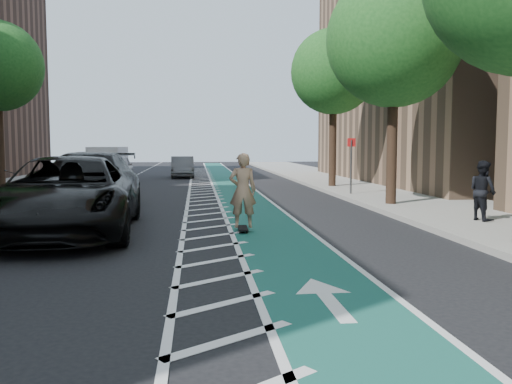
{
  "coord_description": "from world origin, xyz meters",
  "views": [
    {
      "loc": [
        1.15,
        -10.13,
        2.2
      ],
      "look_at": [
        2.53,
        2.42,
        1.1
      ],
      "focal_mm": 38.0,
      "sensor_mm": 36.0,
      "label": 1
    }
  ],
  "objects": [
    {
      "name": "barrel_a",
      "position": [
        -2.2,
        8.04,
        0.44
      ],
      "size": [
        0.68,
        0.68,
        0.93
      ],
      "color": "#FE500D",
      "rests_on": "ground"
    },
    {
      "name": "tree_r_c",
      "position": [
        7.9,
        8.0,
        5.77
      ],
      "size": [
        4.2,
        4.2,
        7.9
      ],
      "color": "#382619",
      "rests_on": "ground"
    },
    {
      "name": "skateboard",
      "position": [
        2.3,
        3.42,
        0.09
      ],
      "size": [
        0.27,
        0.86,
        0.11
      ],
      "rotation": [
        0.0,
        0.0,
        -0.04
      ],
      "color": "black",
      "rests_on": "ground"
    },
    {
      "name": "barrel_c",
      "position": [
        -2.4,
        14.98,
        0.48
      ],
      "size": [
        0.74,
        0.74,
        1.01
      ],
      "color": "orange",
      "rests_on": "ground"
    },
    {
      "name": "barrel_b",
      "position": [
        -2.66,
        14.0,
        0.49
      ],
      "size": [
        0.75,
        0.75,
        1.03
      ],
      "color": "#F85D0D",
      "rests_on": "ground"
    },
    {
      "name": "box_truck",
      "position": [
        -5.38,
        29.92,
        0.94
      ],
      "size": [
        2.65,
        5.1,
        2.04
      ],
      "rotation": [
        0.0,
        0.0,
        -0.1
      ],
      "color": "silver",
      "rests_on": "ground"
    },
    {
      "name": "suv_far",
      "position": [
        -2.4,
        8.08,
        0.98
      ],
      "size": [
        2.79,
        6.79,
        1.97
      ],
      "primitive_type": "imported",
      "rotation": [
        0.0,
        0.0,
        -0.01
      ],
      "color": "black",
      "rests_on": "ground"
    },
    {
      "name": "building_right_far",
      "position": [
        17.5,
        20.0,
        9.5
      ],
      "size": [
        14.0,
        22.0,
        19.0
      ],
      "primitive_type": "cube",
      "color": "#84664C",
      "rests_on": "ground"
    },
    {
      "name": "pedestrian",
      "position": [
        8.86,
        3.72,
        0.96
      ],
      "size": [
        0.76,
        0.9,
        1.63
      ],
      "primitive_type": "imported",
      "rotation": [
        0.0,
        0.0,
        1.77
      ],
      "color": "black",
      "rests_on": "sidewalk_right"
    },
    {
      "name": "skateboarder",
      "position": [
        2.3,
        3.42,
        1.06
      ],
      "size": [
        0.7,
        0.48,
        1.88
      ],
      "primitive_type": "imported",
      "rotation": [
        0.0,
        0.0,
        3.11
      ],
      "color": "tan",
      "rests_on": "skateboard"
    },
    {
      "name": "sidewalk_right",
      "position": [
        9.5,
        10.0,
        0.07
      ],
      "size": [
        5.0,
        90.0,
        0.15
      ],
      "primitive_type": "cube",
      "color": "gray",
      "rests_on": "ground"
    },
    {
      "name": "car_silver",
      "position": [
        -3.66,
        23.3,
        0.81
      ],
      "size": [
        2.26,
        4.86,
        1.61
      ],
      "primitive_type": "imported",
      "rotation": [
        0.0,
        0.0,
        0.08
      ],
      "color": "#98989D",
      "rests_on": "ground"
    },
    {
      "name": "buffer_strip",
      "position": [
        1.5,
        10.0,
        0.01
      ],
      "size": [
        1.4,
        90.0,
        0.01
      ],
      "primitive_type": "cube",
      "color": "silver",
      "rests_on": "ground"
    },
    {
      "name": "bike_lane",
      "position": [
        3.0,
        10.0,
        0.01
      ],
      "size": [
        2.0,
        90.0,
        0.01
      ],
      "primitive_type": "cube",
      "color": "#19584B",
      "rests_on": "ground"
    },
    {
      "name": "ground",
      "position": [
        0.0,
        0.0,
        0.0
      ],
      "size": [
        120.0,
        120.0,
        0.0
      ],
      "primitive_type": "plane",
      "color": "black",
      "rests_on": "ground"
    },
    {
      "name": "tree_r_d",
      "position": [
        7.9,
        16.0,
        5.77
      ],
      "size": [
        4.2,
        4.2,
        7.9
      ],
      "color": "#382619",
      "rests_on": "ground"
    },
    {
      "name": "curb_right",
      "position": [
        7.05,
        10.0,
        0.08
      ],
      "size": [
        0.12,
        90.0,
        0.16
      ],
      "primitive_type": "cube",
      "color": "gray",
      "rests_on": "ground"
    },
    {
      "name": "sign_post",
      "position": [
        7.6,
        12.0,
        1.35
      ],
      "size": [
        0.35,
        0.08,
        2.47
      ],
      "color": "#4C4C4C",
      "rests_on": "ground"
    },
    {
      "name": "car_grey",
      "position": [
        0.2,
        26.77,
        0.71
      ],
      "size": [
        1.64,
        4.34,
        1.42
      ],
      "primitive_type": "imported",
      "rotation": [
        0.0,
        0.0,
        0.03
      ],
      "color": "#5C5D61",
      "rests_on": "ground"
    },
    {
      "name": "suv_near",
      "position": [
        -2.0,
        3.52,
        0.96
      ],
      "size": [
        3.55,
        7.08,
        1.92
      ],
      "primitive_type": "imported",
      "rotation": [
        0.0,
        0.0,
        0.05
      ],
      "color": "black",
      "rests_on": "ground"
    }
  ]
}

